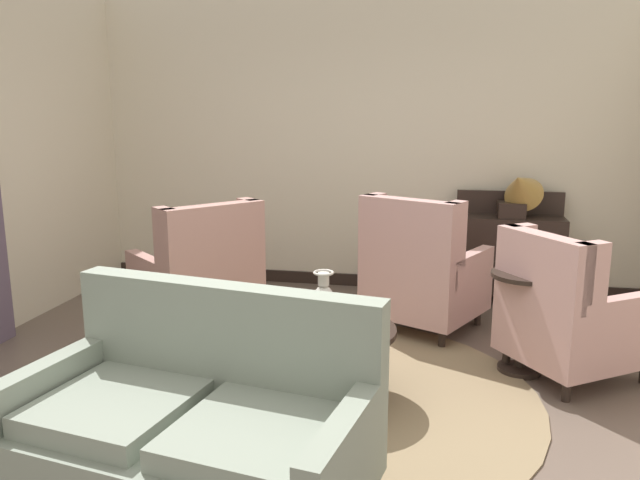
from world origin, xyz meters
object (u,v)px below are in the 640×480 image
armchair_foreground_right (568,316)px  armchair_near_sideboard (200,278)px  porcelain_vase (324,301)px  settee (195,423)px  side_table (523,314)px  sideboard (508,253)px  gramophone (519,190)px  coffee_table (330,341)px  armchair_near_window (421,275)px

armchair_foreground_right → armchair_near_sideboard: (-2.75, 0.37, 0.01)m
porcelain_vase → settee: bearing=-107.4°
settee → side_table: settee is taller
sideboard → armchair_near_sideboard: bearing=-152.0°
porcelain_vase → side_table: (1.26, 0.64, -0.21)m
side_table → gramophone: size_ratio=1.28×
armchair_near_sideboard → coffee_table: bearing=91.4°
armchair_near_sideboard → sideboard: (2.51, 1.34, 0.02)m
coffee_table → sideboard: size_ratio=0.80×
settee → gramophone: (1.73, 3.41, 0.67)m
coffee_table → porcelain_vase: porcelain_vase is taller
armchair_foreground_right → armchair_near_window: bearing=18.8°
porcelain_vase → armchair_foreground_right: armchair_foreground_right is taller
settee → gramophone: size_ratio=3.13×
settee → coffee_table: bearing=80.6°
coffee_table → gramophone: (1.32, 2.25, 0.69)m
porcelain_vase → side_table: bearing=26.9°
settee → sideboard: (1.68, 3.50, 0.07)m
armchair_foreground_right → sideboard: (-0.24, 1.71, 0.03)m
coffee_table → porcelain_vase: bearing=155.1°
armchair_near_sideboard → sideboard: armchair_near_sideboard is taller
armchair_near_sideboard → sideboard: size_ratio=1.14×
armchair_near_sideboard → side_table: bearing=122.4°
porcelain_vase → armchair_near_window: (0.55, 1.35, -0.17)m
porcelain_vase → armchair_foreground_right: (1.55, 0.61, -0.20)m
armchair_foreground_right → armchair_near_sideboard: 2.77m
side_table → armchair_foreground_right: bearing=-5.9°
coffee_table → armchair_near_window: armchair_near_window is taller
coffee_table → settee: size_ratio=0.47×
armchair_near_window → sideboard: armchair_near_window is taller
coffee_table → gramophone: 2.69m
gramophone → settee: bearing=-117.0°
coffee_table → settee: (-0.41, -1.16, 0.02)m
armchair_foreground_right → gramophone: size_ratio=1.98×
porcelain_vase → armchair_near_sideboard: armchair_near_sideboard is taller
coffee_table → armchair_near_sideboard: size_ratio=0.70×
armchair_near_sideboard → side_table: size_ratio=1.65×
porcelain_vase → sideboard: size_ratio=0.34×
coffee_table → gramophone: size_ratio=1.48×
porcelain_vase → armchair_foreground_right: 1.68m
coffee_table → armchair_near_window: (0.50, 1.37, 0.08)m
settee → side_table: 2.44m
coffee_table → gramophone: bearing=59.5°
settee → side_table: (1.63, 1.82, 0.03)m
sideboard → side_table: bearing=-91.8°
sideboard → gramophone: 0.61m
porcelain_vase → sideboard: bearing=60.4°
porcelain_vase → coffee_table: bearing=-24.9°
porcelain_vase → gramophone: (1.36, 2.23, 0.43)m
coffee_table → armchair_near_window: bearing=69.9°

